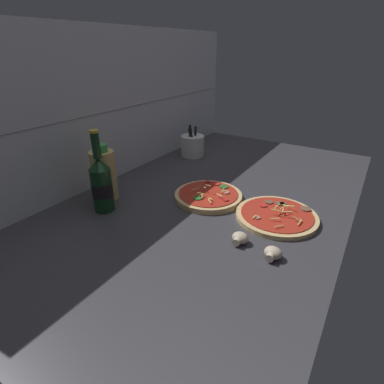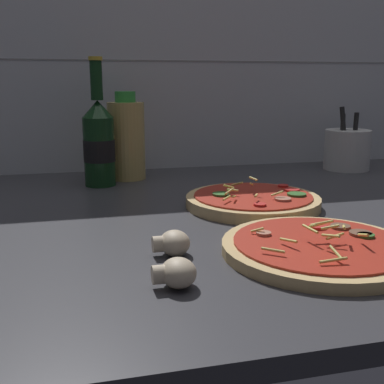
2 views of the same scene
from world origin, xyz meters
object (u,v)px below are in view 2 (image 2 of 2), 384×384
object	(u,v)px
beer_bottle	(99,141)
utensil_crock	(347,149)
pizza_far	(253,201)
mushroom_right	(176,273)
pizza_near	(320,248)
mushroom_left	(173,243)
oil_bottle	(126,139)

from	to	relation	value
beer_bottle	utensil_crock	xyz separation A→B (cm)	(63.38, 4.64, -4.42)
pizza_far	beer_bottle	xyz separation A→B (cm)	(-25.95, 25.76, 8.58)
beer_bottle	mushroom_right	distance (cm)	57.69
utensil_crock	pizza_near	bearing A→B (deg)	-123.98
mushroom_right	pizza_near	bearing A→B (deg)	15.24
pizza_far	mushroom_left	distance (cm)	28.59
pizza_near	mushroom_left	xyz separation A→B (cm)	(-19.04, 4.41, 0.76)
pizza_far	oil_bottle	xyz separation A→B (cm)	(-19.35, 31.78, 8.16)
utensil_crock	mushroom_right	bearing A→B (deg)	-133.50
pizza_far	oil_bottle	bearing A→B (deg)	121.33
pizza_far	oil_bottle	size ratio (longest dim) A/B	1.21
oil_bottle	mushroom_left	world-z (taller)	oil_bottle
mushroom_right	utensil_crock	xyz separation A→B (cm)	(58.40, 61.55, 3.62)
pizza_far	utensil_crock	size ratio (longest dim) A/B	1.51
beer_bottle	mushroom_right	bearing A→B (deg)	-85.00
utensil_crock	oil_bottle	bearing A→B (deg)	178.61
pizza_near	mushroom_right	distance (cm)	21.50
mushroom_left	mushroom_right	world-z (taller)	same
pizza_near	pizza_far	distance (cm)	25.50
mushroom_right	utensil_crock	bearing A→B (deg)	46.50
pizza_far	mushroom_right	xyz separation A→B (cm)	(-20.97, -31.15, 0.53)
beer_bottle	utensil_crock	distance (cm)	63.70
beer_bottle	mushroom_right	size ratio (longest dim) A/B	5.52
mushroom_right	utensil_crock	world-z (taller)	utensil_crock
pizza_far	mushroom_right	size ratio (longest dim) A/B	4.92
pizza_near	utensil_crock	bearing A→B (deg)	56.02
pizza_near	mushroom_left	world-z (taller)	pizza_near
mushroom_right	oil_bottle	bearing A→B (deg)	88.52
pizza_near	oil_bottle	distance (cm)	60.96
mushroom_right	utensil_crock	distance (cm)	84.93
pizza_near	oil_bottle	world-z (taller)	oil_bottle
mushroom_left	mushroom_right	xyz separation A→B (cm)	(-1.69, -10.06, -0.00)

